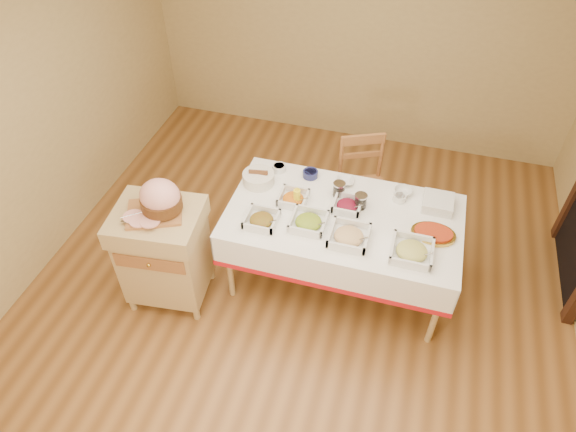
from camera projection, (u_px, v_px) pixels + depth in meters
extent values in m
plane|color=brown|center=(295.00, 296.00, 4.36)|extent=(5.00, 5.00, 0.00)
plane|color=tan|center=(363.00, 27.00, 5.20)|extent=(4.50, 0.00, 4.50)
plane|color=tan|center=(14.00, 126.00, 3.92)|extent=(0.00, 5.00, 5.00)
cube|color=tan|center=(343.00, 218.00, 4.00)|extent=(1.80, 1.00, 0.04)
cylinder|color=tan|center=(230.00, 266.00, 4.14)|extent=(0.05, 0.05, 0.71)
cylinder|color=tan|center=(262.00, 200.00, 4.72)|extent=(0.05, 0.05, 0.71)
cylinder|color=tan|center=(436.00, 313.00, 3.80)|extent=(0.05, 0.05, 0.71)
cylinder|color=tan|center=(444.00, 235.00, 4.39)|extent=(0.05, 0.05, 0.71)
cube|color=white|center=(344.00, 216.00, 3.99)|extent=(1.82, 1.02, 0.01)
cube|color=tan|center=(166.00, 258.00, 4.09)|extent=(0.66, 0.57, 0.65)
cube|color=tan|center=(157.00, 222.00, 3.81)|extent=(0.71, 0.61, 0.16)
cube|color=#996032|center=(146.00, 263.00, 3.77)|extent=(0.54, 0.07, 0.13)
sphere|color=gold|center=(145.00, 264.00, 3.76)|extent=(0.03, 0.03, 0.03)
cylinder|color=tan|center=(132.00, 301.00, 4.26)|extent=(0.05, 0.05, 0.11)
cylinder|color=tan|center=(156.00, 263.00, 4.56)|extent=(0.05, 0.05, 0.11)
cylinder|color=tan|center=(192.00, 316.00, 4.15)|extent=(0.05, 0.05, 0.11)
cylinder|color=tan|center=(213.00, 276.00, 4.45)|extent=(0.05, 0.05, 0.11)
cube|color=#996032|center=(363.00, 191.00, 4.62)|extent=(0.56, 0.55, 0.03)
cylinder|color=#996032|center=(346.00, 227.00, 4.64)|extent=(0.04, 0.04, 0.46)
cylinder|color=#996032|center=(337.00, 200.00, 4.90)|extent=(0.04, 0.04, 0.46)
cylinder|color=#996032|center=(385.00, 223.00, 4.68)|extent=(0.04, 0.04, 0.46)
cylinder|color=#996032|center=(375.00, 196.00, 4.94)|extent=(0.04, 0.04, 0.46)
cylinder|color=#996032|center=(341.00, 160.00, 4.57)|extent=(0.04, 0.04, 0.49)
cylinder|color=#996032|center=(381.00, 157.00, 4.61)|extent=(0.04, 0.04, 0.49)
cube|color=#996032|center=(363.00, 140.00, 4.45)|extent=(0.37, 0.19, 0.09)
cube|color=#996032|center=(155.00, 212.00, 3.75)|extent=(0.39, 0.31, 0.02)
ellipsoid|color=#E79E95|center=(160.00, 196.00, 3.67)|extent=(0.29, 0.26, 0.25)
cylinder|color=#4F2D12|center=(161.00, 203.00, 3.71)|extent=(0.30, 0.30, 0.10)
cube|color=silver|center=(138.00, 224.00, 3.63)|extent=(0.25, 0.11, 0.00)
cylinder|color=silver|center=(141.00, 212.00, 3.71)|extent=(0.29, 0.08, 0.01)
cube|color=silver|center=(262.00, 222.00, 3.92)|extent=(0.24, 0.24, 0.02)
ellipsoid|color=#AD2113|center=(261.00, 220.00, 3.90)|extent=(0.18, 0.18, 0.06)
cylinder|color=silver|center=(267.00, 223.00, 3.87)|extent=(0.15, 0.01, 0.11)
cube|color=silver|center=(308.00, 224.00, 3.90)|extent=(0.27, 0.27, 0.02)
ellipsoid|color=gold|center=(309.00, 222.00, 3.88)|extent=(0.20, 0.20, 0.07)
cylinder|color=silver|center=(315.00, 226.00, 3.85)|extent=(0.15, 0.01, 0.11)
cube|color=silver|center=(349.00, 239.00, 3.79)|extent=(0.29, 0.29, 0.02)
ellipsoid|color=tan|center=(349.00, 236.00, 3.77)|extent=(0.22, 0.22, 0.08)
cylinder|color=silver|center=(357.00, 240.00, 3.73)|extent=(0.16, 0.01, 0.12)
cube|color=silver|center=(411.00, 254.00, 3.68)|extent=(0.30, 0.30, 0.02)
ellipsoid|color=#B3B455|center=(412.00, 251.00, 3.66)|extent=(0.23, 0.23, 0.08)
cylinder|color=silver|center=(421.00, 256.00, 3.63)|extent=(0.15, 0.01, 0.11)
cube|color=silver|center=(293.00, 201.00, 4.09)|extent=(0.22, 0.22, 0.02)
ellipsoid|color=orange|center=(293.00, 199.00, 4.08)|extent=(0.17, 0.17, 0.06)
cylinder|color=silver|center=(298.00, 201.00, 4.05)|extent=(0.15, 0.01, 0.11)
cube|color=silver|center=(347.00, 207.00, 4.04)|extent=(0.22, 0.22, 0.01)
ellipsoid|color=maroon|center=(347.00, 205.00, 4.02)|extent=(0.17, 0.17, 0.06)
cylinder|color=silver|center=(353.00, 208.00, 3.99)|extent=(0.14, 0.01, 0.10)
cylinder|color=silver|center=(279.00, 168.00, 4.37)|extent=(0.12, 0.12, 0.05)
cylinder|color=black|center=(279.00, 166.00, 4.36)|extent=(0.09, 0.09, 0.02)
cylinder|color=navy|center=(310.00, 174.00, 4.31)|extent=(0.13, 0.13, 0.05)
cylinder|color=maroon|center=(310.00, 172.00, 4.30)|extent=(0.10, 0.10, 0.02)
cylinder|color=silver|center=(400.00, 198.00, 4.09)|extent=(0.11, 0.11, 0.05)
cylinder|color=orange|center=(400.00, 196.00, 4.08)|extent=(0.08, 0.08, 0.02)
imported|color=silver|center=(345.00, 181.00, 4.25)|extent=(0.17, 0.17, 0.04)
imported|color=silver|center=(403.00, 191.00, 4.15)|extent=(0.19, 0.19, 0.05)
cylinder|color=silver|center=(339.00, 190.00, 4.11)|extent=(0.09, 0.09, 0.12)
cylinder|color=silver|center=(339.00, 184.00, 4.07)|extent=(0.10, 0.10, 0.01)
cylinder|color=black|center=(339.00, 191.00, 4.12)|extent=(0.08, 0.08, 0.08)
cylinder|color=silver|center=(361.00, 202.00, 4.01)|extent=(0.09, 0.09, 0.11)
cylinder|color=silver|center=(361.00, 196.00, 3.97)|extent=(0.10, 0.10, 0.01)
cylinder|color=black|center=(360.00, 203.00, 4.02)|extent=(0.08, 0.08, 0.08)
cylinder|color=yellow|center=(297.00, 197.00, 4.03)|extent=(0.06, 0.06, 0.14)
cone|color=yellow|center=(297.00, 189.00, 3.97)|extent=(0.04, 0.04, 0.03)
cylinder|color=silver|center=(259.00, 178.00, 4.24)|extent=(0.26, 0.26, 0.09)
cube|color=silver|center=(437.00, 206.00, 4.05)|extent=(0.23, 0.23, 0.01)
cube|color=silver|center=(437.00, 205.00, 4.04)|extent=(0.23, 0.23, 0.01)
cube|color=silver|center=(438.00, 204.00, 4.03)|extent=(0.23, 0.23, 0.01)
cube|color=silver|center=(438.00, 202.00, 4.02)|extent=(0.23, 0.23, 0.01)
cube|color=silver|center=(438.00, 201.00, 4.01)|extent=(0.23, 0.23, 0.01)
cube|color=silver|center=(439.00, 199.00, 4.00)|extent=(0.23, 0.23, 0.01)
ellipsoid|color=gold|center=(433.00, 234.00, 3.81)|extent=(0.33, 0.24, 0.03)
ellipsoid|color=#B03312|center=(433.00, 233.00, 3.81)|extent=(0.28, 0.20, 0.03)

